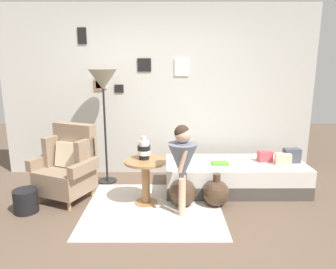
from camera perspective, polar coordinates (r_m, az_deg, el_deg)
ground_plane at (r=3.41m, az=-2.69°, el=-17.82°), size 12.00×12.00×0.00m
gallery_wall at (r=4.89m, az=-1.77°, el=7.82°), size 4.80×0.12×2.60m
rug at (r=3.93m, az=-2.56°, el=-13.30°), size 1.65×1.49×0.01m
armchair at (r=4.26m, az=-17.65°, el=-5.46°), size 0.89×0.80×0.97m
daybed at (r=4.49m, az=12.16°, el=-7.39°), size 1.91×0.81×0.40m
pillow_head at (r=4.62m, az=21.77°, el=-3.60°), size 0.23×0.14×0.20m
pillow_mid at (r=4.49m, az=20.39°, el=-4.25°), size 0.22×0.15×0.15m
pillow_back at (r=4.55m, az=17.40°, el=-3.82°), size 0.21×0.15×0.14m
side_table at (r=3.91m, az=-3.99°, el=-7.09°), size 0.52×0.52×0.57m
vase_striped at (r=3.87m, az=-4.28°, el=-2.74°), size 0.16×0.16×0.29m
floor_lamp at (r=4.52m, az=-11.65°, el=8.91°), size 0.40×0.40×1.66m
person_child at (r=3.55m, az=2.80°, el=-4.46°), size 0.34×0.34×1.07m
book_on_daybed at (r=4.30m, az=9.61°, el=-5.21°), size 0.23×0.17×0.03m
demijohn_near at (r=3.94m, az=2.83°, el=-10.50°), size 0.34×0.34×0.43m
demijohn_far at (r=3.98m, az=8.90°, el=-10.46°), size 0.33×0.33×0.42m
magazine_basket at (r=4.15m, az=-24.41°, el=-10.96°), size 0.28×0.28×0.28m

